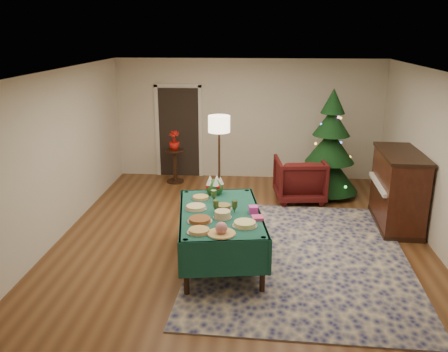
# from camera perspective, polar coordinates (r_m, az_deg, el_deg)

# --- Properties ---
(room_shell) EXTENTS (7.00, 7.00, 7.00)m
(room_shell) POSITION_cam_1_polar(r_m,az_deg,el_deg) (7.39, 2.28, 1.91)
(room_shell) COLOR #593319
(room_shell) RESTS_ON ground
(doorway) EXTENTS (1.08, 0.04, 2.16)m
(doorway) POSITION_cam_1_polar(r_m,az_deg,el_deg) (10.99, -5.45, 5.58)
(doorway) COLOR black
(doorway) RESTS_ON ground
(rug) EXTENTS (3.37, 4.33, 0.02)m
(rug) POSITION_cam_1_polar(r_m,az_deg,el_deg) (7.39, 9.02, -9.46)
(rug) COLOR #15194E
(rug) RESTS_ON ground
(buffet_table) EXTENTS (1.46, 2.17, 0.79)m
(buffet_table) POSITION_cam_1_polar(r_m,az_deg,el_deg) (6.90, -0.46, -5.53)
(buffet_table) COLOR black
(buffet_table) RESTS_ON ground
(platter_0) EXTENTS (0.31, 0.31, 0.05)m
(platter_0) POSITION_cam_1_polar(r_m,az_deg,el_deg) (6.17, -3.03, -6.61)
(platter_0) COLOR silver
(platter_0) RESTS_ON buffet_table
(platter_1) EXTENTS (0.37, 0.37, 0.17)m
(platter_1) POSITION_cam_1_polar(r_m,az_deg,el_deg) (6.09, -0.32, -6.49)
(platter_1) COLOR silver
(platter_1) RESTS_ON buffet_table
(platter_2) EXTENTS (0.34, 0.34, 0.06)m
(platter_2) POSITION_cam_1_polar(r_m,az_deg,el_deg) (6.36, 2.52, -5.79)
(platter_2) COLOR silver
(platter_2) RESTS_ON buffet_table
(platter_3) EXTENTS (0.35, 0.35, 0.05)m
(platter_3) POSITION_cam_1_polar(r_m,az_deg,el_deg) (6.50, -2.93, -5.31)
(platter_3) COLOR silver
(platter_3) RESTS_ON buffet_table
(platter_4) EXTENTS (0.26, 0.26, 0.11)m
(platter_4) POSITION_cam_1_polar(r_m,az_deg,el_deg) (6.61, -0.17, -4.67)
(platter_4) COLOR silver
(platter_4) RESTS_ON buffet_table
(platter_5) EXTENTS (0.33, 0.33, 0.05)m
(platter_5) POSITION_cam_1_polar(r_m,az_deg,el_deg) (6.95, -3.40, -3.79)
(platter_5) COLOR silver
(platter_5) RESTS_ON buffet_table
(platter_6) EXTENTS (0.25, 0.25, 0.08)m
(platter_6) POSITION_cam_1_polar(r_m,az_deg,el_deg) (6.92, -0.08, -3.77)
(platter_6) COLOR silver
(platter_6) RESTS_ON buffet_table
(platter_7) EXTENTS (0.29, 0.29, 0.04)m
(platter_7) POSITION_cam_1_polar(r_m,az_deg,el_deg) (7.36, -2.83, -2.61)
(platter_7) COLOR silver
(platter_7) RESTS_ON buffet_table
(goblet_0) EXTENTS (0.08, 0.08, 0.18)m
(goblet_0) POSITION_cam_1_polar(r_m,az_deg,el_deg) (7.20, -1.24, -2.38)
(goblet_0) COLOR #2D471E
(goblet_0) RESTS_ON buffet_table
(goblet_1) EXTENTS (0.08, 0.08, 0.18)m
(goblet_1) POSITION_cam_1_polar(r_m,az_deg,el_deg) (6.78, 1.28, -3.66)
(goblet_1) COLOR #2D471E
(goblet_1) RESTS_ON buffet_table
(goblet_2) EXTENTS (0.08, 0.08, 0.18)m
(goblet_2) POSITION_cam_1_polar(r_m,az_deg,el_deg) (6.79, -0.99, -3.63)
(goblet_2) COLOR #2D471E
(goblet_2) RESTS_ON buffet_table
(napkin_stack) EXTENTS (0.18, 0.18, 0.04)m
(napkin_stack) POSITION_cam_1_polar(r_m,az_deg,el_deg) (6.60, 4.06, -5.04)
(napkin_stack) COLOR #E63F8A
(napkin_stack) RESTS_ON buffet_table
(gift_box) EXTENTS (0.14, 0.14, 0.10)m
(gift_box) POSITION_cam_1_polar(r_m,az_deg,el_deg) (6.80, 3.56, -4.06)
(gift_box) COLOR #E23EBA
(gift_box) RESTS_ON buffet_table
(centerpiece) EXTENTS (0.28, 0.28, 0.32)m
(centerpiece) POSITION_cam_1_polar(r_m,az_deg,el_deg) (7.53, -1.14, -1.17)
(centerpiece) COLOR #1E4C1E
(centerpiece) RESTS_ON buffet_table
(armchair) EXTENTS (1.03, 0.98, 0.97)m
(armchair) POSITION_cam_1_polar(r_m,az_deg,el_deg) (9.56, 9.09, -0.14)
(armchair) COLOR #48100F
(armchair) RESTS_ON ground
(floor_lamp) EXTENTS (0.42, 0.42, 1.73)m
(floor_lamp) POSITION_cam_1_polar(r_m,az_deg,el_deg) (9.13, -0.59, 5.64)
(floor_lamp) COLOR #A57F3F
(floor_lamp) RESTS_ON ground
(side_table) EXTENTS (0.42, 0.42, 0.75)m
(side_table) POSITION_cam_1_polar(r_m,az_deg,el_deg) (10.66, -5.92, 1.15)
(side_table) COLOR black
(side_table) RESTS_ON ground
(potted_plant) EXTENTS (0.24, 0.42, 0.24)m
(potted_plant) POSITION_cam_1_polar(r_m,az_deg,el_deg) (10.53, -6.01, 3.79)
(potted_plant) COLOR red
(potted_plant) RESTS_ON side_table
(christmas_tree) EXTENTS (1.31, 1.31, 2.21)m
(christmas_tree) POSITION_cam_1_polar(r_m,az_deg,el_deg) (9.85, 12.65, 3.24)
(christmas_tree) COLOR black
(christmas_tree) RESTS_ON ground
(piano) EXTENTS (0.78, 1.55, 1.32)m
(piano) POSITION_cam_1_polar(r_m,az_deg,el_deg) (8.72, 20.18, -1.60)
(piano) COLOR black
(piano) RESTS_ON ground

